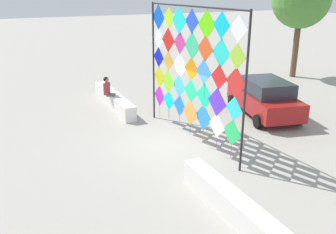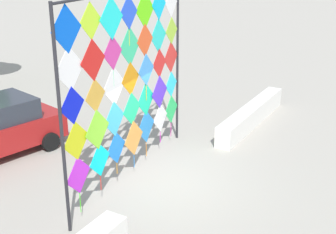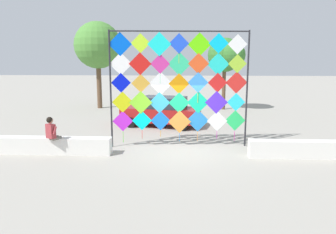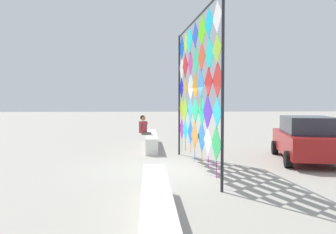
% 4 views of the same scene
% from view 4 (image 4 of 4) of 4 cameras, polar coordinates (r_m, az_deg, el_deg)
% --- Properties ---
extents(ground, '(120.00, 120.00, 0.00)m').
position_cam_4_polar(ground, '(10.38, 0.26, -8.93)').
color(ground, '#9E998E').
extents(plaza_ledge_left, '(4.77, 0.49, 0.63)m').
position_cam_4_polar(plaza_ledge_left, '(15.18, -2.90, -4.04)').
color(plaza_ledge_left, silver).
rests_on(plaza_ledge_left, ground).
extents(plaza_ledge_right, '(4.77, 0.49, 0.63)m').
position_cam_4_polar(plaza_ledge_right, '(5.50, -1.97, -16.03)').
color(plaza_ledge_right, silver).
rests_on(plaza_ledge_right, ground).
extents(kite_display_rack, '(5.52, 0.55, 4.65)m').
position_cam_4_polar(kite_display_rack, '(10.32, 4.70, 5.92)').
color(kite_display_rack, '#232328').
rests_on(kite_display_rack, ground).
extents(seated_vendor, '(0.66, 0.72, 1.48)m').
position_cam_4_polar(seated_vendor, '(14.80, -4.00, -2.07)').
color(seated_vendor, '#666056').
rests_on(seated_vendor, ground).
extents(parked_car, '(4.33, 2.63, 1.57)m').
position_cam_4_polar(parked_car, '(12.57, 22.82, -3.44)').
color(parked_car, maroon).
rests_on(parked_car, ground).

